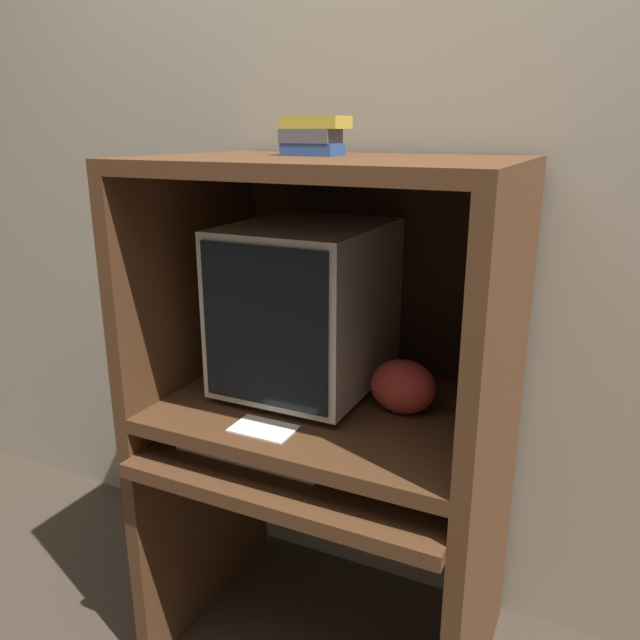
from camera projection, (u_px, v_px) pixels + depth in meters
The scene contains 10 objects.
wall_back at pixel (387, 176), 1.77m from camera, with size 6.00×0.06×2.60m.
desk_base at pixel (323, 527), 1.67m from camera, with size 0.87×0.67×0.66m.
desk_monitor_shelf at pixel (330, 409), 1.61m from camera, with size 0.87×0.63×0.10m.
hutch_upper at pixel (336, 245), 1.51m from camera, with size 0.87×0.63×0.61m.
crt_monitor at pixel (307, 305), 1.63m from camera, with size 0.36×0.45×0.44m.
keyboard at pixel (260, 446), 1.55m from camera, with size 0.39×0.17×0.03m.
mouse at pixel (352, 470), 1.44m from camera, with size 0.07×0.05×0.03m.
snack_bag at pixel (403, 386), 1.52m from camera, with size 0.16×0.12×0.13m.
book_stack at pixel (313, 135), 1.47m from camera, with size 0.15×0.10×0.09m.
paper_card at pixel (263, 429), 1.45m from camera, with size 0.15×0.10×0.00m.
Camera 1 is at (0.62, -1.02, 1.43)m, focal length 35.00 mm.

